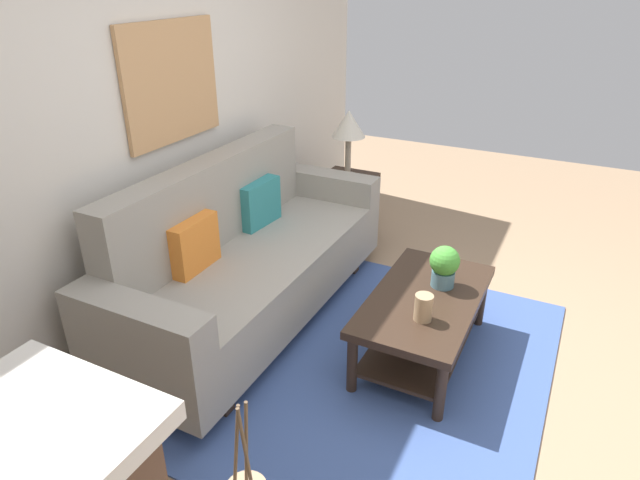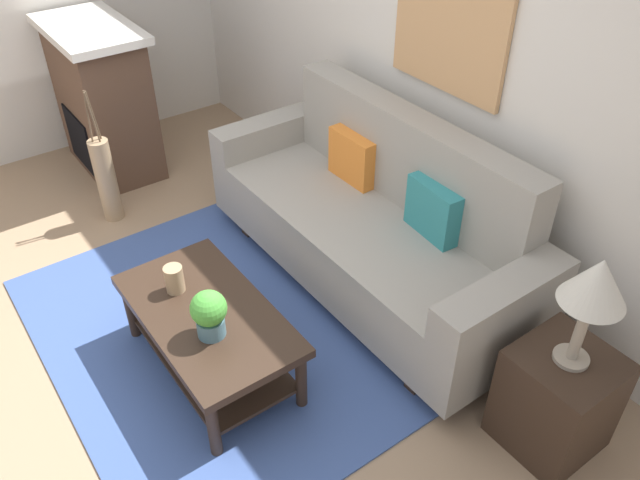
# 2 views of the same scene
# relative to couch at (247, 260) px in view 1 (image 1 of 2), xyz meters

# --- Properties ---
(ground_plane) EXTENTS (9.52, 9.52, 0.00)m
(ground_plane) POSITION_rel_couch_xyz_m (-0.13, -1.43, -0.43)
(ground_plane) COLOR #9E7F60
(wall_back) EXTENTS (5.52, 0.10, 2.70)m
(wall_back) POSITION_rel_couch_xyz_m (-0.13, 0.54, 0.92)
(wall_back) COLOR silver
(wall_back) RESTS_ON ground_plane
(area_rug) EXTENTS (2.39, 2.04, 0.01)m
(area_rug) POSITION_rel_couch_xyz_m (-0.13, -0.93, -0.43)
(area_rug) COLOR #3D5693
(area_rug) RESTS_ON ground_plane
(couch) EXTENTS (2.31, 0.84, 1.08)m
(couch) POSITION_rel_couch_xyz_m (0.00, 0.00, 0.00)
(couch) COLOR gray
(couch) RESTS_ON ground_plane
(throw_pillow_orange) EXTENTS (0.36, 0.13, 0.32)m
(throw_pillow_orange) POSITION_rel_couch_xyz_m (-0.36, 0.13, 0.25)
(throw_pillow_orange) COLOR orange
(throw_pillow_orange) RESTS_ON couch
(throw_pillow_teal) EXTENTS (0.37, 0.15, 0.32)m
(throw_pillow_teal) POSITION_rel_couch_xyz_m (0.36, 0.13, 0.25)
(throw_pillow_teal) COLOR teal
(throw_pillow_teal) RESTS_ON couch
(coffee_table) EXTENTS (1.10, 0.60, 0.43)m
(coffee_table) POSITION_rel_couch_xyz_m (0.10, -1.19, -0.12)
(coffee_table) COLOR #332319
(coffee_table) RESTS_ON ground_plane
(tabletop_vase) EXTENTS (0.10, 0.10, 0.15)m
(tabletop_vase) POSITION_rel_couch_xyz_m (-0.14, -1.24, 0.08)
(tabletop_vase) COLOR tan
(tabletop_vase) RESTS_ON coffee_table
(potted_plant_tabletop) EXTENTS (0.18, 0.18, 0.26)m
(potted_plant_tabletop) POSITION_rel_couch_xyz_m (0.26, -1.24, 0.14)
(potted_plant_tabletop) COLOR slate
(potted_plant_tabletop) RESTS_ON coffee_table
(side_table) EXTENTS (0.44, 0.44, 0.56)m
(side_table) POSITION_rel_couch_xyz_m (1.46, -0.07, -0.15)
(side_table) COLOR #332319
(side_table) RESTS_ON ground_plane
(table_lamp) EXTENTS (0.28, 0.28, 0.57)m
(table_lamp) POSITION_rel_couch_xyz_m (1.46, -0.07, 0.56)
(table_lamp) COLOR gray
(table_lamp) RESTS_ON side_table
(floor_vase_branch_a) EXTENTS (0.02, 0.04, 0.36)m
(floor_vase_branch_a) POSITION_rel_couch_xyz_m (-1.61, -1.09, 0.38)
(floor_vase_branch_a) COLOR brown
(floor_vase_branch_a) RESTS_ON floor_vase
(floor_vase_branch_b) EXTENTS (0.02, 0.05, 0.36)m
(floor_vase_branch_b) POSITION_rel_couch_xyz_m (-1.64, -1.07, 0.38)
(floor_vase_branch_b) COLOR brown
(floor_vase_branch_b) RESTS_ON floor_vase
(floor_vase_branch_c) EXTENTS (0.03, 0.03, 0.36)m
(floor_vase_branch_c) POSITION_rel_couch_xyz_m (-1.64, -1.11, 0.38)
(floor_vase_branch_c) COLOR brown
(floor_vase_branch_c) RESTS_ON floor_vase
(framed_painting) EXTENTS (0.82, 0.03, 0.71)m
(framed_painting) POSITION_rel_couch_xyz_m (0.00, 0.47, 1.11)
(framed_painting) COLOR tan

